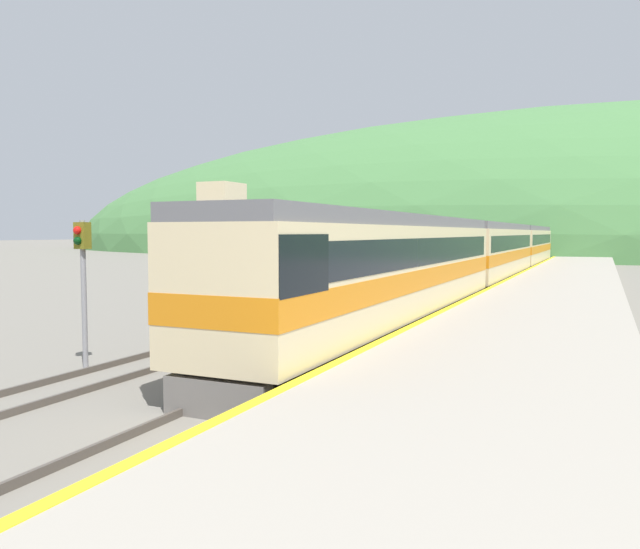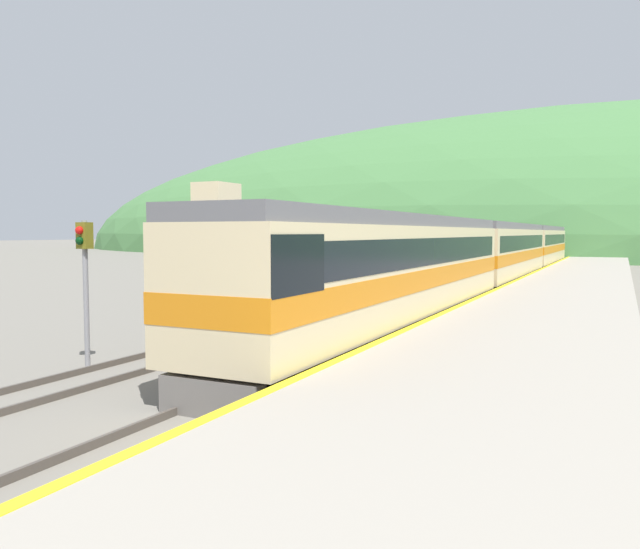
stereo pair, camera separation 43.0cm
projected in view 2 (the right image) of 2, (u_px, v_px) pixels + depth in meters
The scene contains 10 objects.
track_main at pixel (541, 269), 61.30m from camera, with size 1.52×180.00×0.16m.
track_siding at pixel (494, 268), 63.25m from camera, with size 1.52×180.00×0.16m.
platform at pixel (579, 281), 41.29m from camera, with size 6.19×140.00×0.87m.
distant_hills at pixel (580, 252), 117.44m from camera, with size 224.80×101.16×51.86m.
station_shed at pixel (358, 258), 46.98m from camera, with size 6.52×6.32×3.37m.
express_train_lead_car at pixel (391, 271), 21.50m from camera, with size 2.98×21.87×4.59m.
carriage_second at pixel (502, 253), 41.27m from camera, with size 2.97×19.94×4.23m.
carriage_third at pixel (540, 246), 59.95m from camera, with size 2.97×19.94×4.23m.
siding_train at pixel (445, 257), 45.41m from camera, with size 2.90×44.71×3.51m.
signal_post_siding at pixel (85, 262), 16.72m from camera, with size 0.36×0.42×3.95m.
Camera 2 is at (7.18, 5.45, 3.62)m, focal length 35.00 mm.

